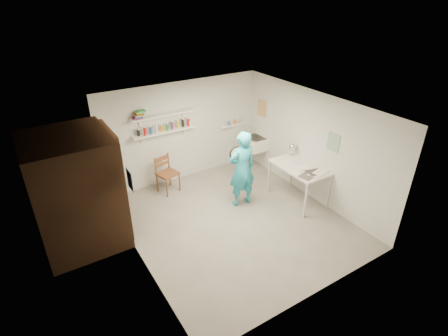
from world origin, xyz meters
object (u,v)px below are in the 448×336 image
man (242,169)px  work_table (298,183)px  wooden_chair (168,174)px  desk_lamp (292,147)px  wall_clock (236,153)px  belfast_sink (255,143)px

man → work_table: 1.34m
wooden_chair → work_table: bearing=-54.2°
work_table → desk_lamp: size_ratio=8.00×
man → wooden_chair: bearing=-45.8°
work_table → desk_lamp: desk_lamp is taller
wall_clock → desk_lamp: bearing=-7.0°
wooden_chair → desk_lamp: size_ratio=5.90×
work_table → wooden_chair: bearing=141.1°
wall_clock → work_table: size_ratio=0.24×
wooden_chair → wall_clock: bearing=-59.4°
man → desk_lamp: man is taller
man → wooden_chair: man is taller
belfast_sink → desk_lamp: 1.31m
work_table → desk_lamp: bearing=67.6°
belfast_sink → wooden_chair: size_ratio=0.65×
wall_clock → work_table: bearing=-29.7°
belfast_sink → man: 1.77m
desk_lamp → work_table: bearing=-112.4°
desk_lamp → wall_clock: bearing=169.7°
belfast_sink → work_table: 1.79m
wall_clock → work_table: 1.56m
wall_clock → work_table: wall_clock is taller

